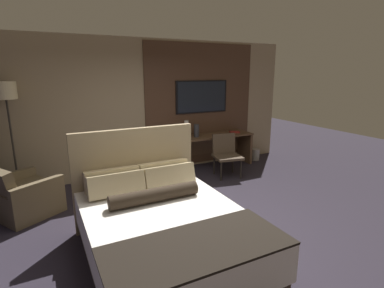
{
  "coord_description": "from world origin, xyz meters",
  "views": [
    {
      "loc": [
        -1.84,
        -3.41,
        2.14
      ],
      "look_at": [
        0.38,
        0.89,
        0.96
      ],
      "focal_mm": 28.0,
      "sensor_mm": 36.0,
      "label": 1
    }
  ],
  "objects_px": {
    "tv": "(202,97)",
    "vase_tall": "(186,129)",
    "book": "(235,132)",
    "bed": "(163,229)",
    "armchair_by_window": "(23,197)",
    "waste_bin": "(255,154)",
    "vase_short": "(196,131)",
    "desk_chair": "(226,152)",
    "desk": "(206,145)",
    "floor_lamp": "(6,101)"
  },
  "relations": [
    {
      "from": "tv",
      "to": "vase_tall",
      "type": "xyz_separation_m",
      "value": [
        -0.53,
        -0.29,
        -0.65
      ]
    },
    {
      "from": "vase_tall",
      "to": "book",
      "type": "relative_size",
      "value": 1.5
    },
    {
      "from": "bed",
      "to": "tv",
      "type": "xyz_separation_m",
      "value": [
        2.17,
        3.01,
        1.22
      ]
    },
    {
      "from": "bed",
      "to": "book",
      "type": "xyz_separation_m",
      "value": [
        2.9,
        2.73,
        0.39
      ]
    },
    {
      "from": "tv",
      "to": "vase_tall",
      "type": "relative_size",
      "value": 3.36
    },
    {
      "from": "bed",
      "to": "armchair_by_window",
      "type": "bearing_deg",
      "value": 126.37
    },
    {
      "from": "waste_bin",
      "to": "vase_short",
      "type": "bearing_deg",
      "value": 179.51
    },
    {
      "from": "desk_chair",
      "to": "book",
      "type": "height_order",
      "value": "desk_chair"
    },
    {
      "from": "desk_chair",
      "to": "vase_short",
      "type": "distance_m",
      "value": 0.81
    },
    {
      "from": "tv",
      "to": "waste_bin",
      "type": "height_order",
      "value": "tv"
    },
    {
      "from": "desk",
      "to": "waste_bin",
      "type": "bearing_deg",
      "value": -2.81
    },
    {
      "from": "tv",
      "to": "floor_lamp",
      "type": "relative_size",
      "value": 0.64
    },
    {
      "from": "floor_lamp",
      "to": "armchair_by_window",
      "type": "bearing_deg",
      "value": -82.88
    },
    {
      "from": "floor_lamp",
      "to": "vase_short",
      "type": "relative_size",
      "value": 7.13
    },
    {
      "from": "vase_short",
      "to": "floor_lamp",
      "type": "bearing_deg",
      "value": 179.11
    },
    {
      "from": "tv",
      "to": "desk_chair",
      "type": "distance_m",
      "value": 1.4
    },
    {
      "from": "armchair_by_window",
      "to": "desk_chair",
      "type": "bearing_deg",
      "value": -119.33
    },
    {
      "from": "armchair_by_window",
      "to": "waste_bin",
      "type": "relative_size",
      "value": 4.06
    },
    {
      "from": "vase_tall",
      "to": "desk",
      "type": "bearing_deg",
      "value": 6.07
    },
    {
      "from": "vase_tall",
      "to": "waste_bin",
      "type": "distance_m",
      "value": 2.05
    },
    {
      "from": "book",
      "to": "bed",
      "type": "bearing_deg",
      "value": -136.79
    },
    {
      "from": "bed",
      "to": "vase_tall",
      "type": "relative_size",
      "value": 5.99
    },
    {
      "from": "bed",
      "to": "armchair_by_window",
      "type": "relative_size",
      "value": 2.0
    },
    {
      "from": "book",
      "to": "waste_bin",
      "type": "bearing_deg",
      "value": -1.32
    },
    {
      "from": "vase_short",
      "to": "book",
      "type": "distance_m",
      "value": 1.02
    },
    {
      "from": "vase_tall",
      "to": "waste_bin",
      "type": "bearing_deg",
      "value": -0.31
    },
    {
      "from": "tv",
      "to": "book",
      "type": "relative_size",
      "value": 5.02
    },
    {
      "from": "desk",
      "to": "armchair_by_window",
      "type": "height_order",
      "value": "armchair_by_window"
    },
    {
      "from": "bed",
      "to": "armchair_by_window",
      "type": "distance_m",
      "value": 2.5
    },
    {
      "from": "desk_chair",
      "to": "tv",
      "type": "bearing_deg",
      "value": 106.91
    },
    {
      "from": "bed",
      "to": "desk",
      "type": "distance_m",
      "value": 3.53
    },
    {
      "from": "desk",
      "to": "vase_tall",
      "type": "height_order",
      "value": "vase_tall"
    },
    {
      "from": "bed",
      "to": "vase_tall",
      "type": "distance_m",
      "value": 3.23
    },
    {
      "from": "vase_tall",
      "to": "vase_short",
      "type": "bearing_deg",
      "value": 0.85
    },
    {
      "from": "tv",
      "to": "desk",
      "type": "bearing_deg",
      "value": -90.0
    },
    {
      "from": "bed",
      "to": "book",
      "type": "height_order",
      "value": "bed"
    },
    {
      "from": "desk",
      "to": "vase_tall",
      "type": "xyz_separation_m",
      "value": [
        -0.53,
        -0.06,
        0.41
      ]
    },
    {
      "from": "floor_lamp",
      "to": "vase_tall",
      "type": "xyz_separation_m",
      "value": [
        3.22,
        -0.06,
        -0.74
      ]
    },
    {
      "from": "book",
      "to": "desk",
      "type": "bearing_deg",
      "value": 175.91
    },
    {
      "from": "desk",
      "to": "tv",
      "type": "relative_size",
      "value": 1.69
    },
    {
      "from": "armchair_by_window",
      "to": "vase_tall",
      "type": "xyz_separation_m",
      "value": [
        3.12,
        0.71,
        0.66
      ]
    },
    {
      "from": "bed",
      "to": "vase_tall",
      "type": "height_order",
      "value": "bed"
    },
    {
      "from": "book",
      "to": "floor_lamp",
      "type": "bearing_deg",
      "value": 179.32
    },
    {
      "from": "desk",
      "to": "floor_lamp",
      "type": "bearing_deg",
      "value": 179.99
    },
    {
      "from": "vase_short",
      "to": "waste_bin",
      "type": "xyz_separation_m",
      "value": [
        1.64,
        -0.01,
        -0.74
      ]
    },
    {
      "from": "vase_short",
      "to": "book",
      "type": "xyz_separation_m",
      "value": [
        1.01,
        0.0,
        -0.12
      ]
    },
    {
      "from": "bed",
      "to": "armchair_by_window",
      "type": "xyz_separation_m",
      "value": [
        -1.48,
        2.01,
        -0.09
      ]
    },
    {
      "from": "desk",
      "to": "desk_chair",
      "type": "bearing_deg",
      "value": -82.47
    },
    {
      "from": "desk_chair",
      "to": "vase_short",
      "type": "relative_size",
      "value": 3.13
    },
    {
      "from": "desk",
      "to": "waste_bin",
      "type": "xyz_separation_m",
      "value": [
        1.36,
        -0.07,
        -0.38
      ]
    }
  ]
}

